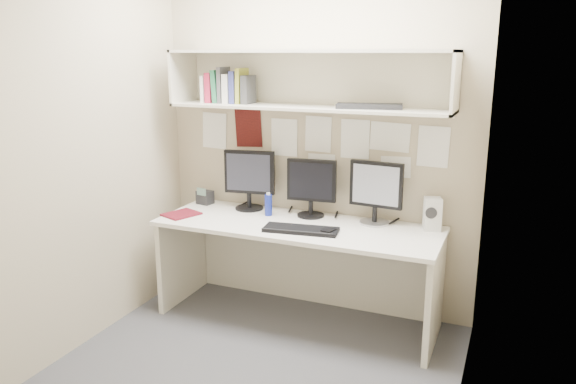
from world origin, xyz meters
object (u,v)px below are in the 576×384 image
at_px(speaker, 432,214).
at_px(desk_phone, 205,197).
at_px(desk, 298,272).
at_px(monitor_left, 249,177).
at_px(maroon_notebook, 181,214).
at_px(monitor_right, 376,190).
at_px(monitor_center, 311,185).
at_px(keyboard, 301,230).

bearing_deg(speaker, desk_phone, 162.98).
bearing_deg(desk, monitor_left, 155.76).
bearing_deg(monitor_left, maroon_notebook, -147.44).
xyz_separation_m(desk, monitor_left, (-0.49, 0.22, 0.61)).
distance_m(desk, monitor_right, 0.81).
relative_size(monitor_left, desk_phone, 3.27).
bearing_deg(desk_phone, maroon_notebook, -79.57).
distance_m(monitor_center, maroon_notebook, 0.99).
height_order(monitor_center, keyboard, monitor_center).
relative_size(monitor_left, speaker, 2.04).
bearing_deg(desk, monitor_center, 85.69).
relative_size(desk, monitor_center, 4.73).
xyz_separation_m(monitor_left, maroon_notebook, (-0.39, -0.35, -0.24)).
bearing_deg(monitor_right, maroon_notebook, -160.25).
height_order(monitor_center, speaker, monitor_center).
bearing_deg(speaker, monitor_left, 162.85).
bearing_deg(monitor_left, keyboard, -42.47).
relative_size(speaker, maroon_notebook, 0.91).
bearing_deg(monitor_right, desk, -150.68).
xyz_separation_m(monitor_left, keyboard, (0.57, -0.37, -0.24)).
bearing_deg(monitor_left, desk, -33.50).
bearing_deg(monitor_left, desk_phone, 171.58).
bearing_deg(speaker, keyboard, -172.23).
distance_m(monitor_center, speaker, 0.88).
bearing_deg(maroon_notebook, monitor_center, 42.47).
relative_size(desk, maroon_notebook, 8.17).
bearing_deg(desk, maroon_notebook, -171.49).
height_order(speaker, maroon_notebook, speaker).
bearing_deg(keyboard, maroon_notebook, 170.90).
bearing_deg(monitor_center, keyboard, -86.22).
xyz_separation_m(monitor_center, speaker, (0.87, 0.01, -0.12)).
xyz_separation_m(desk, monitor_center, (0.02, 0.22, 0.60)).
relative_size(keyboard, maroon_notebook, 2.05).
xyz_separation_m(desk, speaker, (0.89, 0.23, 0.47)).
distance_m(monitor_right, desk_phone, 1.39).
xyz_separation_m(desk, keyboard, (0.08, -0.15, 0.38)).
xyz_separation_m(monitor_right, maroon_notebook, (-1.37, -0.35, -0.24)).
bearing_deg(monitor_center, desk_phone, 174.18).
xyz_separation_m(monitor_left, monitor_center, (0.50, 0.00, -0.01)).
relative_size(keyboard, desk_phone, 3.63).
relative_size(maroon_notebook, desk_phone, 1.77).
height_order(desk, desk_phone, desk_phone).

